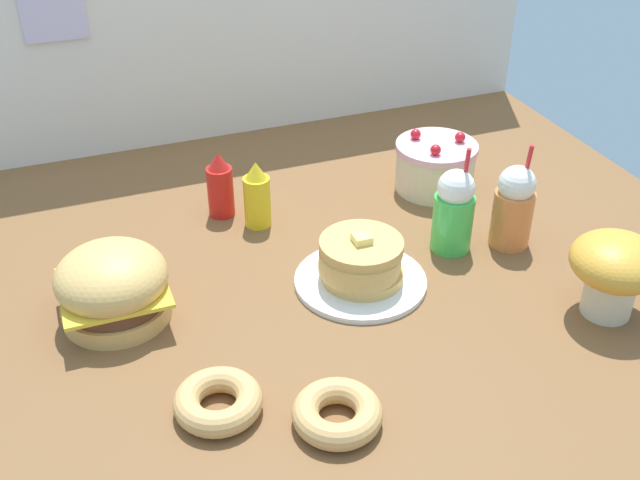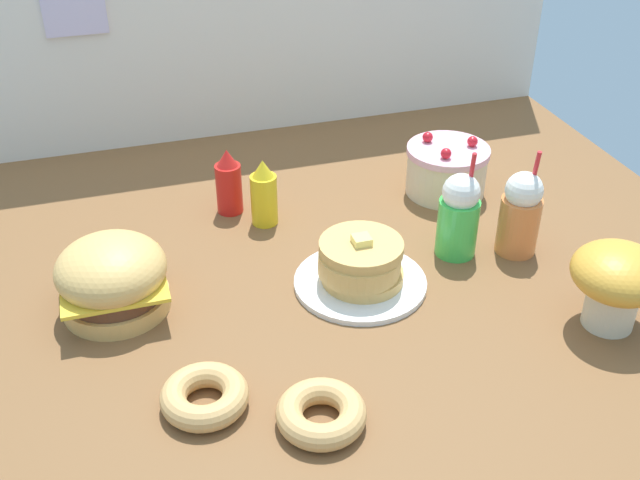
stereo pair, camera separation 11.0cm
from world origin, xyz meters
The scene contains 12 objects.
ground_plane centered at (0.00, 0.00, -0.01)m, with size 2.31×2.12×0.02m, color brown.
back_wall centered at (0.00, 1.06, 0.42)m, with size 2.31×0.04×0.84m.
burger centered at (-0.56, 0.11, 0.09)m, with size 0.28×0.28×0.20m.
pancake_stack centered at (0.06, 0.02, 0.06)m, with size 0.35×0.35×0.15m.
layer_cake centered at (0.49, 0.41, 0.08)m, with size 0.26×0.26×0.19m.
ketchup_bottle centered at (-0.19, 0.50, 0.10)m, with size 0.08×0.08×0.21m.
mustard_bottle centered at (-0.10, 0.40, 0.10)m, with size 0.08×0.08×0.21m.
cream_soda_cup centered at (0.37, 0.09, 0.12)m, with size 0.11×0.11×0.31m.
orange_float_cup centered at (0.54, 0.05, 0.12)m, with size 0.11×0.11×0.31m.
donut_pink_glaze centered at (-0.41, -0.30, 0.03)m, with size 0.19×0.19×0.06m.
donut_chocolate centered at (-0.18, -0.42, 0.03)m, with size 0.19×0.19×0.06m.
mushroom_stool centered at (0.59, -0.31, 0.13)m, with size 0.23×0.23×0.22m.
Camera 2 is at (-0.52, -1.53, 1.22)m, focal length 43.15 mm.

